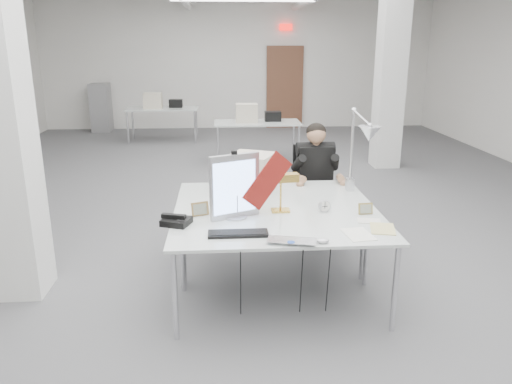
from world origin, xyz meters
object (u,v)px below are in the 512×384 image
(seated_person, at_px, (315,163))
(bankers_lamp, at_px, (281,192))
(monitor, at_px, (235,186))
(office_chair, at_px, (314,188))
(desk_phone, at_px, (176,221))
(desk_main, at_px, (281,227))
(laptop, at_px, (291,244))
(beige_monitor, at_px, (252,173))
(architect_lamp, at_px, (359,150))

(seated_person, distance_m, bankers_lamp, 1.31)
(monitor, bearing_deg, bankers_lamp, -6.19)
(office_chair, bearing_deg, monitor, -125.67)
(bankers_lamp, distance_m, desk_phone, 0.94)
(office_chair, distance_m, seated_person, 0.31)
(seated_person, relative_size, bankers_lamp, 2.76)
(desk_main, xyz_separation_m, laptop, (0.02, -0.41, 0.03))
(monitor, xyz_separation_m, desk_phone, (-0.48, -0.14, -0.25))
(beige_monitor, height_order, architect_lamp, architect_lamp)
(office_chair, height_order, monitor, monitor)
(office_chair, relative_size, beige_monitor, 2.96)
(office_chair, height_order, bankers_lamp, office_chair)
(seated_person, bearing_deg, desk_main, -111.49)
(seated_person, height_order, beige_monitor, seated_person)
(seated_person, xyz_separation_m, bankers_lamp, (-0.53, -1.20, 0.03))
(desk_phone, bearing_deg, monitor, 36.44)
(monitor, height_order, architect_lamp, architect_lamp)
(bankers_lamp, xyz_separation_m, desk_phone, (-0.88, -0.27, -0.15))
(desk_phone, bearing_deg, desk_main, 14.26)
(laptop, distance_m, desk_phone, 1.01)
(desk_main, distance_m, office_chair, 1.71)
(office_chair, relative_size, desk_phone, 5.55)
(desk_main, xyz_separation_m, office_chair, (0.56, 1.61, -0.15))
(beige_monitor, bearing_deg, laptop, -57.36)
(bankers_lamp, xyz_separation_m, beige_monitor, (-0.21, 0.64, 0.01))
(beige_monitor, bearing_deg, bankers_lamp, -46.97)
(monitor, height_order, desk_phone, monitor)
(desk_main, relative_size, laptop, 4.97)
(desk_main, height_order, beige_monitor, beige_monitor)
(office_chair, relative_size, seated_person, 1.21)
(monitor, height_order, laptop, monitor)
(bankers_lamp, height_order, desk_phone, bankers_lamp)
(monitor, distance_m, desk_phone, 0.56)
(desk_main, distance_m, beige_monitor, 1.04)
(office_chair, relative_size, architect_lamp, 1.28)
(monitor, bearing_deg, seated_person, 30.67)
(desk_phone, relative_size, architect_lamp, 0.23)
(monitor, distance_m, architect_lamp, 1.28)
(desk_main, bearing_deg, bankers_lamp, 84.54)
(office_chair, distance_m, monitor, 1.72)
(desk_main, xyz_separation_m, monitor, (-0.37, 0.23, 0.29))
(office_chair, xyz_separation_m, desk_phone, (-1.41, -1.52, 0.19))
(office_chair, relative_size, monitor, 2.16)
(laptop, bearing_deg, monitor, 134.69)
(desk_main, relative_size, architect_lamp, 1.95)
(office_chair, bearing_deg, architect_lamp, -76.48)
(laptop, bearing_deg, bankers_lamp, 102.58)
(bankers_lamp, bearing_deg, office_chair, 60.88)
(desk_main, bearing_deg, desk_phone, 173.71)
(monitor, height_order, bankers_lamp, monitor)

